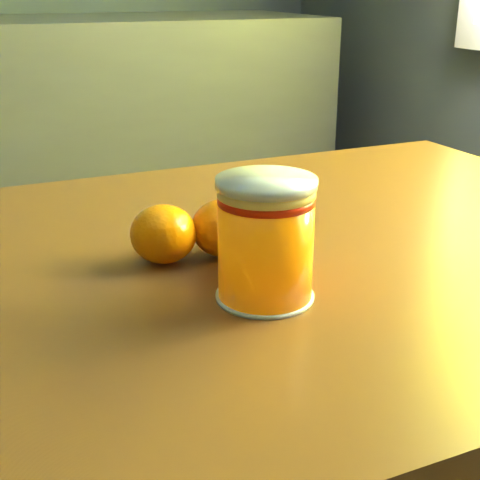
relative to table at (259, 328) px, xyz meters
name	(u,v)px	position (x,y,z in m)	size (l,w,h in m)	color
table	(259,328)	(0.00, 0.00, 0.00)	(1.00, 0.72, 0.74)	brown
juice_glass	(266,240)	(-0.04, -0.11, 0.15)	(0.09, 0.09, 0.11)	orange
orange_front	(163,234)	(-0.10, 0.00, 0.12)	(0.07, 0.07, 0.06)	orange
orange_back	(224,228)	(-0.04, 0.00, 0.12)	(0.07, 0.07, 0.06)	orange
orange_extra	(267,243)	(-0.02, -0.06, 0.12)	(0.07, 0.07, 0.06)	orange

